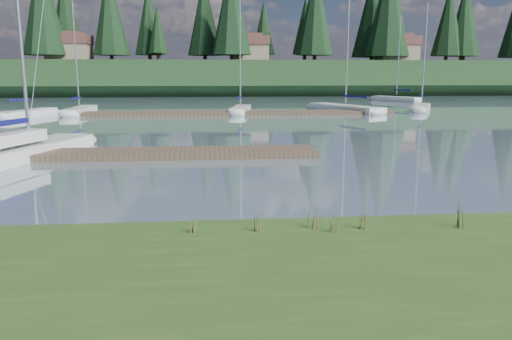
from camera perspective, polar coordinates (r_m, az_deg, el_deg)
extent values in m
plane|color=gray|center=(42.07, -4.66, 6.30)|extent=(200.00, 200.00, 0.00)
cube|color=#31501E|center=(6.80, -0.92, -18.10)|extent=(60.00, 9.00, 0.35)
cube|color=#1A3419|center=(84.93, -5.03, 10.39)|extent=(200.00, 20.00, 5.00)
cube|color=white|center=(22.41, -25.52, 1.62)|extent=(4.32, 8.52, 0.70)
ellipsoid|color=white|center=(25.79, -19.89, 3.15)|extent=(2.42, 2.72, 0.70)
cube|color=white|center=(21.95, -26.42, 3.29)|extent=(2.18, 3.29, 0.45)
cube|color=#4C3D2C|center=(21.48, -14.73, 1.78)|extent=(16.00, 2.00, 0.30)
cube|color=#4C3D2C|center=(42.12, -1.92, 6.54)|extent=(26.00, 2.20, 0.30)
cube|color=white|center=(43.80, -24.68, 5.81)|extent=(3.10, 6.24, 0.70)
ellipsoid|color=white|center=(46.29, -22.46, 6.21)|extent=(1.76, 1.98, 0.70)
cylinder|color=silver|center=(43.72, -25.24, 12.60)|extent=(0.12, 0.12, 9.24)
cube|color=#0F1051|center=(43.06, -25.46, 7.25)|extent=(0.90, 2.38, 0.20)
cube|color=white|center=(45.27, -19.51, 6.33)|extent=(1.57, 6.60, 0.70)
ellipsoid|color=white|center=(48.45, -18.52, 6.66)|extent=(1.46, 1.81, 0.70)
cylinder|color=silver|center=(45.22, -19.99, 13.56)|extent=(0.12, 0.12, 10.28)
cube|color=#0F1051|center=(44.34, -19.90, 7.74)|extent=(0.23, 2.62, 0.20)
cube|color=white|center=(43.76, -1.79, 6.81)|extent=(2.24, 5.81, 0.70)
ellipsoid|color=white|center=(46.57, -1.40, 7.07)|extent=(1.48, 1.73, 0.70)
cylinder|color=silver|center=(43.67, -1.83, 13.42)|extent=(0.12, 0.12, 8.92)
cube|color=#0F1051|center=(42.92, -1.91, 8.30)|extent=(0.58, 2.26, 0.20)
cube|color=white|center=(46.31, 10.19, 6.88)|extent=(5.28, 8.59, 0.70)
ellipsoid|color=white|center=(49.66, 7.03, 7.24)|extent=(2.66, 2.89, 0.70)
cylinder|color=silver|center=(46.35, 10.50, 15.72)|extent=(0.12, 0.12, 13.13)
cube|color=#0F1051|center=(45.35, 11.19, 8.25)|extent=(1.58, 3.18, 0.20)
cube|color=white|center=(48.82, 18.36, 6.70)|extent=(3.75, 5.66, 0.70)
ellipsoid|color=white|center=(51.65, 18.58, 6.90)|extent=(1.81, 1.95, 0.70)
cylinder|color=silver|center=(48.74, 18.72, 12.53)|extent=(0.12, 0.12, 8.78)
cube|color=#0F1051|center=(47.98, 18.38, 8.04)|extent=(1.21, 2.11, 0.20)
cube|color=white|center=(64.13, 15.75, 7.77)|extent=(4.44, 6.10, 0.70)
ellipsoid|color=white|center=(66.11, 13.60, 7.96)|extent=(2.05, 2.17, 0.70)
cylinder|color=silver|center=(64.08, 16.00, 12.45)|extent=(0.12, 0.12, 9.34)
cube|color=#0F1051|center=(63.55, 16.41, 8.77)|extent=(1.45, 2.24, 0.20)
cone|color=#475B23|center=(10.06, -0.16, -5.62)|extent=(0.03, 0.03, 0.50)
cone|color=brown|center=(10.01, 0.51, -5.99)|extent=(0.03, 0.03, 0.40)
cone|color=#475B23|center=(10.08, 0.17, -5.43)|extent=(0.03, 0.03, 0.55)
cone|color=brown|center=(10.06, 0.66, -6.06)|extent=(0.03, 0.03, 0.35)
cone|color=#475B23|center=(9.99, 0.00, -5.89)|extent=(0.03, 0.03, 0.45)
cone|color=#475B23|center=(10.30, 6.14, -5.17)|extent=(0.03, 0.03, 0.54)
cone|color=brown|center=(10.27, 6.82, -5.54)|extent=(0.03, 0.03, 0.43)
cone|color=#475B23|center=(10.33, 6.44, -4.96)|extent=(0.03, 0.03, 0.59)
cone|color=brown|center=(10.32, 6.93, -5.61)|extent=(0.03, 0.03, 0.38)
cone|color=#475B23|center=(10.23, 6.34, -5.43)|extent=(0.03, 0.03, 0.48)
cone|color=#475B23|center=(10.42, 11.97, -4.99)|extent=(0.03, 0.03, 0.60)
cone|color=brown|center=(10.40, 12.65, -5.39)|extent=(0.03, 0.03, 0.48)
cone|color=#475B23|center=(10.45, 12.24, -4.77)|extent=(0.03, 0.03, 0.66)
cone|color=brown|center=(10.45, 12.73, -5.47)|extent=(0.03, 0.03, 0.42)
cone|color=#475B23|center=(10.36, 12.20, -5.27)|extent=(0.03, 0.03, 0.54)
cone|color=#475B23|center=(10.06, -7.55, -5.85)|extent=(0.03, 0.03, 0.45)
cone|color=brown|center=(10.00, -6.93, -6.21)|extent=(0.03, 0.03, 0.36)
cone|color=#475B23|center=(10.08, -7.21, -5.67)|extent=(0.03, 0.03, 0.49)
cone|color=brown|center=(10.05, -6.75, -6.26)|extent=(0.03, 0.03, 0.31)
cone|color=#475B23|center=(9.99, -7.45, -6.11)|extent=(0.03, 0.03, 0.40)
cone|color=#475B23|center=(10.13, 8.67, -5.90)|extent=(0.03, 0.03, 0.40)
cone|color=brown|center=(10.10, 9.36, -6.21)|extent=(0.03, 0.03, 0.32)
cone|color=#475B23|center=(10.17, 8.96, -5.73)|extent=(0.03, 0.03, 0.44)
cone|color=brown|center=(10.15, 9.47, -6.24)|extent=(0.03, 0.03, 0.28)
cone|color=#475B23|center=(10.07, 8.88, -6.14)|extent=(0.03, 0.03, 0.36)
cone|color=#475B23|center=(11.05, 21.76, -4.49)|extent=(0.03, 0.03, 0.64)
cone|color=brown|center=(11.06, 22.41, -4.88)|extent=(0.03, 0.03, 0.52)
cone|color=#475B23|center=(11.10, 21.98, -4.27)|extent=(0.03, 0.03, 0.71)
cone|color=brown|center=(11.12, 22.44, -4.97)|extent=(0.03, 0.03, 0.45)
cone|color=#475B23|center=(11.00, 22.03, -4.75)|extent=(0.03, 0.03, 0.58)
cube|color=#33281C|center=(10.88, -2.69, -7.24)|extent=(60.00, 0.50, 0.14)
cylinder|color=#382619|center=(83.64, -22.83, 11.90)|extent=(0.60, 0.60, 1.80)
cone|color=black|center=(84.21, -23.24, 17.10)|extent=(6.60, 6.60, 15.00)
cylinder|color=#382619|center=(84.50, -12.03, 12.50)|extent=(0.60, 0.60, 1.80)
cone|color=black|center=(84.87, -12.19, 16.45)|extent=(4.84, 4.84, 11.00)
cylinder|color=#382619|center=(78.03, -2.78, 12.86)|extent=(0.60, 0.60, 1.80)
cone|color=black|center=(78.59, -2.84, 18.11)|extent=(6.16, 6.16, 14.00)
cylinder|color=#382619|center=(83.40, 5.56, 12.71)|extent=(0.60, 0.60, 1.80)
cone|color=black|center=(83.69, 5.63, 16.09)|extent=(3.96, 3.96, 9.00)
cylinder|color=#382619|center=(84.86, 14.69, 12.37)|extent=(0.60, 0.60, 1.80)
cone|color=black|center=(85.48, 14.97, 17.80)|extent=(7.04, 7.04, 16.00)
cylinder|color=#382619|center=(93.18, 22.35, 11.77)|extent=(0.60, 0.60, 1.80)
cone|color=black|center=(93.56, 22.64, 15.62)|extent=(5.28, 5.28, 12.00)
cube|color=gray|center=(84.76, -20.47, 12.39)|extent=(6.00, 5.00, 2.80)
cube|color=brown|center=(84.86, -20.57, 13.80)|extent=(6.30, 5.30, 1.40)
cube|color=brown|center=(84.91, -20.61, 14.34)|extent=(4.20, 3.60, 0.70)
cube|color=gray|center=(83.22, -0.82, 13.10)|extent=(6.00, 5.00, 2.80)
cube|color=brown|center=(83.32, -0.83, 14.55)|extent=(6.30, 5.30, 1.40)
cube|color=brown|center=(83.37, -0.83, 15.09)|extent=(4.20, 3.60, 0.70)
cube|color=gray|center=(86.50, 15.75, 12.62)|extent=(6.00, 5.00, 2.80)
cube|color=brown|center=(86.60, 15.83, 14.01)|extent=(6.30, 5.30, 1.40)
cube|color=brown|center=(86.65, 15.86, 14.54)|extent=(4.20, 3.60, 0.70)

